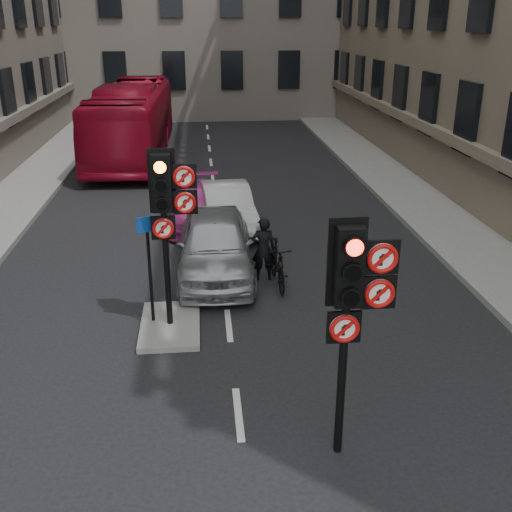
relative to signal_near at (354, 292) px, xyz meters
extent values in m
plane|color=black|center=(-1.49, -0.99, -2.58)|extent=(120.00, 120.00, 0.00)
cube|color=gray|center=(5.71, 11.01, -2.50)|extent=(3.00, 50.00, 0.16)
cube|color=gray|center=(-2.69, 4.01, -2.52)|extent=(1.20, 2.00, 0.12)
cylinder|color=black|center=(-0.09, 0.01, -1.38)|extent=(0.12, 0.12, 2.40)
cube|color=black|center=(-0.09, 0.01, 0.37)|extent=(0.36, 0.28, 1.10)
cube|color=black|center=(-0.09, 0.14, 0.37)|extent=(0.52, 0.03, 1.25)
cylinder|color=#FF1407|center=(-0.09, -0.24, 0.72)|extent=(0.22, 0.01, 0.22)
cylinder|color=black|center=(-0.09, -0.24, 0.37)|extent=(0.22, 0.01, 0.22)
cylinder|color=black|center=(-0.09, -0.24, 0.02)|extent=(0.22, 0.01, 0.22)
cube|color=black|center=(0.33, -0.01, 0.49)|extent=(0.47, 0.05, 0.47)
cylinder|color=white|center=(0.33, -0.05, 0.49)|extent=(0.41, 0.02, 0.41)
torus|color=#BF0C0A|center=(0.33, -0.07, 0.49)|extent=(0.41, 0.06, 0.41)
cube|color=#BF0C0A|center=(0.33, -0.07, 0.49)|extent=(0.25, 0.01, 0.25)
cube|color=black|center=(0.33, -0.01, -0.01)|extent=(0.47, 0.05, 0.47)
cylinder|color=white|center=(0.33, -0.05, -0.01)|extent=(0.41, 0.02, 0.41)
torus|color=#BF0C0A|center=(0.33, -0.07, -0.01)|extent=(0.41, 0.06, 0.41)
cube|color=#BF0C0A|center=(0.33, -0.07, -0.01)|extent=(0.25, 0.01, 0.25)
cube|color=black|center=(-0.11, -0.01, -0.51)|extent=(0.47, 0.05, 0.47)
cylinder|color=white|center=(-0.11, -0.05, -0.51)|extent=(0.41, 0.02, 0.41)
torus|color=#BF0C0A|center=(-0.11, -0.07, -0.51)|extent=(0.41, 0.06, 0.41)
cube|color=#BF0C0A|center=(-0.11, -0.07, -0.51)|extent=(0.25, 0.01, 0.25)
cylinder|color=black|center=(-2.69, 4.01, -1.26)|extent=(0.12, 0.12, 2.40)
cube|color=black|center=(-2.69, 4.01, 0.49)|extent=(0.36, 0.28, 1.10)
cube|color=black|center=(-2.69, 4.14, 0.49)|extent=(0.52, 0.03, 1.25)
cylinder|color=orange|center=(-2.69, 3.76, 0.84)|extent=(0.22, 0.02, 0.22)
cylinder|color=black|center=(-2.69, 3.76, 0.49)|extent=(0.22, 0.02, 0.22)
cylinder|color=black|center=(-2.69, 3.76, 0.14)|extent=(0.22, 0.02, 0.22)
cube|color=black|center=(-2.27, 3.99, 0.61)|extent=(0.47, 0.05, 0.47)
cylinder|color=white|center=(-2.27, 3.95, 0.61)|extent=(0.41, 0.02, 0.41)
torus|color=#BF0C0A|center=(-2.27, 3.93, 0.61)|extent=(0.41, 0.06, 0.41)
cube|color=#BF0C0A|center=(-2.27, 3.93, 0.61)|extent=(0.25, 0.02, 0.25)
cube|color=black|center=(-2.27, 3.99, 0.11)|extent=(0.47, 0.05, 0.47)
cylinder|color=white|center=(-2.27, 3.95, 0.11)|extent=(0.41, 0.02, 0.41)
torus|color=#BF0C0A|center=(-2.27, 3.93, 0.11)|extent=(0.41, 0.06, 0.41)
cube|color=#BF0C0A|center=(-2.27, 3.93, 0.11)|extent=(0.25, 0.02, 0.25)
cube|color=black|center=(-2.71, 3.99, -0.39)|extent=(0.47, 0.05, 0.47)
cylinder|color=white|center=(-2.71, 3.95, -0.39)|extent=(0.41, 0.02, 0.41)
torus|color=#BF0C0A|center=(-2.71, 3.93, -0.39)|extent=(0.41, 0.06, 0.41)
cube|color=#BF0C0A|center=(-2.71, 3.93, -0.39)|extent=(0.25, 0.02, 0.25)
imported|color=#9C9FA3|center=(-1.66, 6.74, -1.81)|extent=(1.91, 4.56, 1.54)
imported|color=silver|center=(-1.20, 10.22, -1.93)|extent=(1.73, 4.05, 1.30)
imported|color=#C93B9B|center=(-2.10, 10.74, -1.99)|extent=(1.72, 4.09, 1.18)
imported|color=maroon|center=(-4.92, 20.51, -0.96)|extent=(3.05, 11.69, 3.24)
imported|color=black|center=(-0.23, 5.89, -2.04)|extent=(0.59, 1.83, 1.09)
imported|color=black|center=(-0.52, 6.28, -1.79)|extent=(0.58, 0.38, 1.58)
cylinder|color=black|center=(-3.04, 4.16, -1.35)|extent=(0.07, 0.07, 2.22)
cube|color=navy|center=(-3.04, 4.11, -0.36)|extent=(0.38, 0.17, 0.31)
camera|label=1|loc=(-1.96, -6.99, 3.38)|focal=42.00mm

